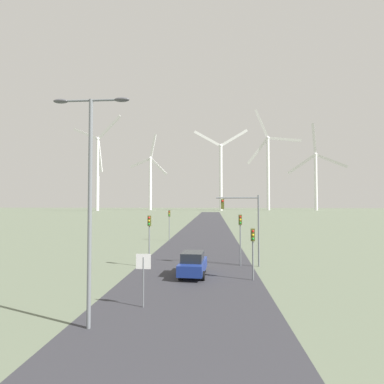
{
  "coord_description": "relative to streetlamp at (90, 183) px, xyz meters",
  "views": [
    {
      "loc": [
        1.58,
        -5.09,
        5.58
      ],
      "look_at": [
        0.0,
        17.12,
        6.35
      ],
      "focal_mm": 28.0,
      "sensor_mm": 36.0,
      "label": 1
    }
  ],
  "objects": [
    {
      "name": "streetlamp",
      "position": [
        0.0,
        0.0,
        0.0
      ],
      "size": [
        3.55,
        0.32,
        10.32
      ],
      "color": "slate",
      "rests_on": "ground"
    },
    {
      "name": "traffic_light_post_near_left",
      "position": [
        -0.0,
        12.57,
        -3.23
      ],
      "size": [
        0.28,
        0.34,
        4.43
      ],
      "color": "slate",
      "rests_on": "ground"
    },
    {
      "name": "wind_turbine_far_right",
      "position": [
        77.06,
        201.1,
        18.72
      ],
      "size": [
        36.71,
        15.2,
        61.45
      ],
      "color": "white",
      "rests_on": "ground"
    },
    {
      "name": "traffic_light_post_mid_left",
      "position": [
        -0.87,
        30.21,
        -3.24
      ],
      "size": [
        0.28,
        0.33,
        4.42
      ],
      "color": "slate",
      "rests_on": "ground"
    },
    {
      "name": "stop_sign_near",
      "position": [
        1.8,
        2.81,
        -4.49
      ],
      "size": [
        0.81,
        0.07,
        2.83
      ],
      "color": "slate",
      "rests_on": "ground"
    },
    {
      "name": "traffic_light_post_mid_right",
      "position": [
        7.91,
        13.69,
        -3.19
      ],
      "size": [
        0.28,
        0.34,
        4.5
      ],
      "color": "slate",
      "rests_on": "ground"
    },
    {
      "name": "traffic_light_post_near_right",
      "position": [
        8.37,
        8.81,
        -3.75
      ],
      "size": [
        0.28,
        0.34,
        3.69
      ],
      "color": "slate",
      "rests_on": "ground"
    },
    {
      "name": "wind_turbine_left",
      "position": [
        -41.03,
        205.37,
        17.64
      ],
      "size": [
        30.26,
        10.69,
        56.29
      ],
      "color": "white",
      "rests_on": "ground"
    },
    {
      "name": "wind_turbine_right",
      "position": [
        44.96,
        205.06,
        25.8
      ],
      "size": [
        37.01,
        9.9,
        74.01
      ],
      "color": "white",
      "rests_on": "ground"
    },
    {
      "name": "wind_turbine_center",
      "position": [
        10.69,
        192.31,
        21.35
      ],
      "size": [
        37.14,
        2.6,
        55.73
      ],
      "color": "white",
      "rests_on": "ground"
    },
    {
      "name": "traffic_light_mast_overhead",
      "position": [
        8.24,
        13.45,
        -2.1
      ],
      "size": [
        3.75,
        0.35,
        6.24
      ],
      "color": "slate",
      "rests_on": "ground"
    },
    {
      "name": "wind_turbine_far_left",
      "position": [
        -71.51,
        180.93,
        23.54
      ],
      "size": [
        37.66,
        13.23,
        62.62
      ],
      "color": "white",
      "rests_on": "ground"
    },
    {
      "name": "road_surface",
      "position": [
        3.95,
        40.01,
        -6.46
      ],
      "size": [
        10.0,
        240.0,
        0.01
      ],
      "color": "#2D2D33",
      "rests_on": "ground"
    },
    {
      "name": "car_approaching",
      "position": [
        3.97,
        9.73,
        -5.55
      ],
      "size": [
        2.07,
        4.21,
        1.83
      ],
      "color": "navy",
      "rests_on": "ground"
    }
  ]
}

